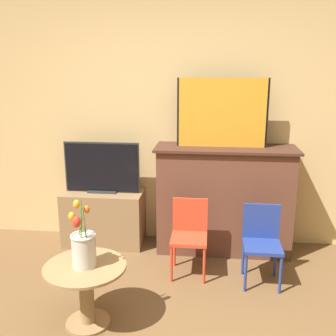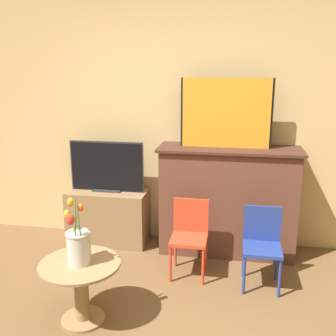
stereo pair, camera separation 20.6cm
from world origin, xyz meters
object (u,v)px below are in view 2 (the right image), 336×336
Objects in this scene: chair_red at (190,232)px; vase_tulips at (78,244)px; chair_blue at (262,241)px; tv_monitor at (107,167)px; painting at (226,113)px.

chair_red is 1.30× the size of vase_tulips.
chair_blue is (0.62, -0.08, 0.00)m from chair_red.
tv_monitor is 1.50× the size of vase_tulips.
chair_blue is at bearing -21.03° from tv_monitor.
painting is at bearing 62.18° from chair_red.
vase_tulips is (0.24, -1.36, -0.21)m from tv_monitor.
tv_monitor is 1.71m from chair_blue.
chair_blue is 1.30× the size of vase_tulips.
chair_red is 1.00× the size of chair_blue.
chair_blue is at bearing -7.70° from chair_red.
painting is 1.22m from chair_blue.
vase_tulips reaches higher than chair_red.
chair_red is at bearing -28.93° from tv_monitor.
painting is 1.66× the size of vase_tulips.
tv_monitor is 1.39m from vase_tulips.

